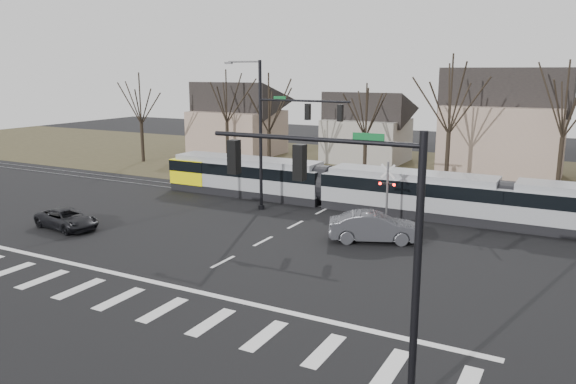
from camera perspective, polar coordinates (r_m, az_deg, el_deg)
The scene contains 16 objects.
ground at distance 27.38m, azimuth -9.03°, elevation -8.25°, with size 140.00×140.00×0.00m, color black.
grass_verge at distance 55.43m, azimuth 11.31°, elevation 2.12°, with size 140.00×28.00×0.01m, color #38331E.
crosswalk at distance 24.55m, azimuth -14.76°, elevation -10.96°, with size 27.00×2.60×0.01m.
stop_line at distance 26.07m, azimuth -11.44°, elevation -9.40°, with size 28.00×0.35×0.01m, color silver.
lane_dashes at distance 40.68m, azimuth 4.66°, elevation -1.32°, with size 0.18×30.00×0.01m.
rail_pair at distance 40.50m, azimuth 4.55°, elevation -1.34°, with size 90.00×1.52×0.06m.
tram at distance 38.55m, azimuth 12.15°, elevation 0.10°, with size 38.51×2.86×2.92m.
sedan at distance 32.17m, azimuth 8.75°, elevation -3.54°, with size 5.41×3.64×1.69m, color #3F4045.
suv at distance 37.00m, azimuth -21.54°, elevation -2.55°, with size 4.64×2.58×1.23m, color black.
signal_pole_near_right at distance 15.96m, azimuth 6.59°, elevation -3.62°, with size 6.72×0.44×8.00m.
signal_pole_far at distance 37.67m, azimuth -0.72°, elevation 6.43°, with size 9.28×0.44×10.20m.
rail_crossing_signal at distance 35.61m, azimuth 10.02°, elevation -0.32°, with size 1.08×0.36×4.00m.
tree_row at distance 48.50m, azimuth 11.73°, elevation 6.64°, with size 59.20×7.20×10.00m.
house_a at distance 65.19m, azimuth -5.17°, elevation 7.74°, with size 9.72×8.64×8.60m.
house_b at distance 60.25m, azimuth 8.02°, elevation 6.83°, with size 8.64×7.56×7.65m.
house_c at distance 53.90m, azimuth 21.11°, elevation 6.86°, with size 10.80×8.64×10.10m.
Camera 1 is at (15.71, -20.31, 9.50)m, focal length 35.00 mm.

